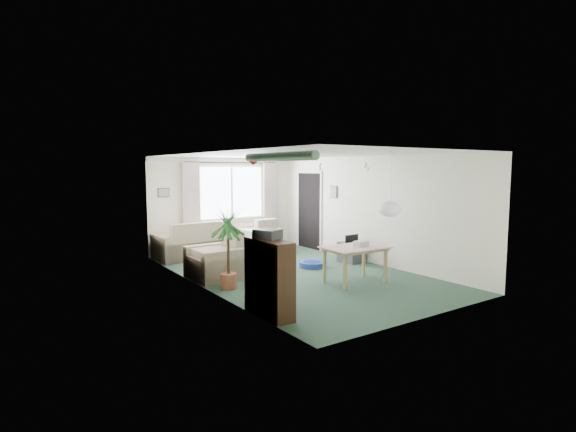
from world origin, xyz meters
TOP-DOWN VIEW (x-y plane):
  - ground at (0.00, 0.00)m, footprint 6.50×6.50m
  - window at (0.20, 3.23)m, footprint 1.80×0.03m
  - curtain_rod at (0.20, 3.15)m, footprint 2.60×0.03m
  - curtain_left at (-0.95, 3.13)m, footprint 0.45×0.08m
  - curtain_right at (1.35, 3.13)m, footprint 0.45×0.08m
  - radiator at (0.20, 3.19)m, footprint 1.20×0.10m
  - doorway at (1.99, 2.20)m, footprint 0.03×0.95m
  - pendant_lamp at (0.20, -2.30)m, footprint 0.36×0.36m
  - tinsel_garland at (-1.92, -2.30)m, footprint 1.60×1.60m
  - bauble_cluster_a at (1.30, 0.90)m, footprint 0.20×0.20m
  - bauble_cluster_b at (1.60, -0.30)m, footprint 0.20×0.20m
  - wall_picture_back at (-1.60, 3.23)m, footprint 0.28×0.03m
  - wall_picture_right at (1.98, 1.20)m, footprint 0.03×0.24m
  - sofa at (-1.08, 2.75)m, footprint 1.79×1.01m
  - armchair_corner at (0.72, 2.73)m, footprint 0.97×0.93m
  - armchair_left at (-1.50, 0.59)m, footprint 0.98×1.03m
  - coffee_table at (-0.24, 1.83)m, footprint 0.99×0.76m
  - photo_frame at (-0.24, 1.89)m, footprint 0.12×0.06m
  - bookshelf at (-1.84, -1.92)m, footprint 0.31×0.92m
  - hifi_box at (-1.82, -1.85)m, footprint 0.39×0.43m
  - houseplant at (-1.65, -0.25)m, footprint 0.68×0.68m
  - dining_table at (0.48, -1.21)m, footprint 1.09×0.75m
  - gift_box at (0.60, -1.23)m, footprint 0.27×0.21m
  - tv_cube at (1.70, 0.22)m, footprint 0.49×0.53m
  - pet_bed at (0.64, 0.32)m, footprint 0.65×0.65m

SIDE VIEW (x-z plane):
  - ground at x=0.00m, z-range 0.00..0.00m
  - pet_bed at x=0.64m, z-range 0.00..0.12m
  - coffee_table at x=-0.24m, z-range 0.00..0.39m
  - tv_cube at x=1.70m, z-range 0.00..0.46m
  - dining_table at x=0.48m, z-range 0.00..0.66m
  - radiator at x=0.20m, z-range 0.12..0.68m
  - armchair_corner at x=0.72m, z-range 0.00..0.84m
  - sofa at x=-1.08m, z-range 0.00..0.88m
  - armchair_left at x=-1.50m, z-range 0.00..0.89m
  - photo_frame at x=-0.24m, z-range 0.39..0.55m
  - bookshelf at x=-1.84m, z-range 0.00..1.12m
  - gift_box at x=0.60m, z-range 0.66..0.78m
  - houseplant at x=-1.65m, z-range 0.00..1.46m
  - doorway at x=1.99m, z-range 0.00..2.00m
  - hifi_box at x=-1.82m, z-range 1.12..1.26m
  - curtain_left at x=-0.95m, z-range 0.27..2.27m
  - curtain_right at x=1.35m, z-range 0.27..2.27m
  - pendant_lamp at x=0.20m, z-range 1.30..1.66m
  - window at x=0.20m, z-range 0.85..2.15m
  - wall_picture_back at x=-1.60m, z-range 1.44..1.66m
  - wall_picture_right at x=1.98m, z-range 1.40..1.70m
  - bauble_cluster_a at x=1.30m, z-range 2.12..2.32m
  - bauble_cluster_b at x=1.60m, z-range 2.12..2.32m
  - curtain_rod at x=0.20m, z-range 2.25..2.29m
  - tinsel_garland at x=-1.92m, z-range 2.22..2.34m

